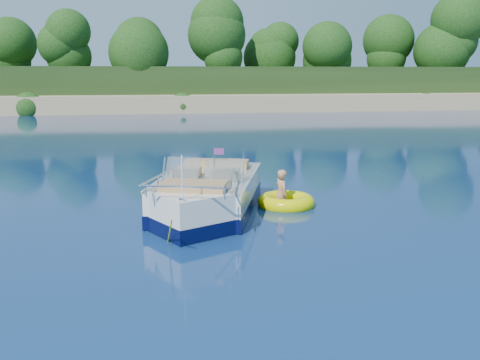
{
  "coord_description": "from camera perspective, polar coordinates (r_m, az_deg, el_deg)",
  "views": [
    {
      "loc": [
        -3.06,
        -11.75,
        3.43
      ],
      "look_at": [
        -0.97,
        0.9,
        0.85
      ],
      "focal_mm": 40.0,
      "sensor_mm": 36.0,
      "label": 1
    }
  ],
  "objects": [
    {
      "name": "motorboat",
      "position": [
        13.18,
        -3.64,
        -1.94
      ],
      "size": [
        3.33,
        6.01,
        2.06
      ],
      "rotation": [
        0.0,
        0.0,
        -0.3
      ],
      "color": "white",
      "rests_on": "ground"
    },
    {
      "name": "ground",
      "position": [
        12.62,
        5.03,
        -4.44
      ],
      "size": [
        160.0,
        160.0,
        0.0
      ],
      "primitive_type": "plane",
      "color": "#0B1A4D",
      "rests_on": "ground"
    },
    {
      "name": "shoreline",
      "position": [
        75.63,
        -7.16,
        9.42
      ],
      "size": [
        170.0,
        59.0,
        6.0
      ],
      "color": "#A2845E",
      "rests_on": "ground"
    },
    {
      "name": "tow_tube",
      "position": [
        14.07,
        4.94,
        -2.35
      ],
      "size": [
        1.99,
        1.99,
        0.4
      ],
      "rotation": [
        0.0,
        0.0,
        0.42
      ],
      "color": "#EBEA00",
      "rests_on": "ground"
    },
    {
      "name": "treeline",
      "position": [
        52.9,
        -6.19,
        13.59
      ],
      "size": [
        150.0,
        7.12,
        8.19
      ],
      "color": "black",
      "rests_on": "ground"
    },
    {
      "name": "boy",
      "position": [
        14.1,
        4.34,
        -2.73
      ],
      "size": [
        0.5,
        0.78,
        1.43
      ],
      "primitive_type": "imported",
      "rotation": [
        0.0,
        -0.17,
        1.83
      ],
      "color": "tan",
      "rests_on": "ground"
    }
  ]
}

